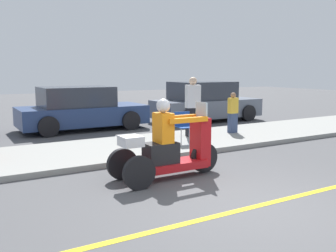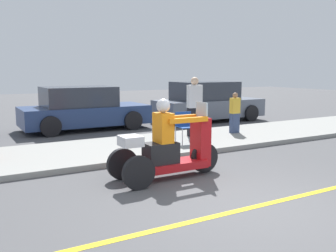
# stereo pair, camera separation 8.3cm
# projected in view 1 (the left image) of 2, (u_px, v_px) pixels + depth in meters

# --- Properties ---
(ground_plane) EXTENTS (60.00, 60.00, 0.00)m
(ground_plane) POSITION_uv_depth(u_px,v_px,m) (253.00, 207.00, 5.56)
(ground_plane) COLOR #4C4C4F
(lane_stripe) EXTENTS (24.00, 0.12, 0.01)m
(lane_stripe) POSITION_uv_depth(u_px,v_px,m) (236.00, 211.00, 5.40)
(lane_stripe) COLOR gold
(lane_stripe) RESTS_ON ground
(sidewalk_strip) EXTENTS (28.00, 2.80, 0.12)m
(sidewalk_strip) POSITION_uv_depth(u_px,v_px,m) (126.00, 148.00, 9.48)
(sidewalk_strip) COLOR gray
(sidewalk_strip) RESTS_ON ground
(motorcycle_trike) EXTENTS (2.20, 0.81, 1.51)m
(motorcycle_trike) POSITION_uv_depth(u_px,v_px,m) (169.00, 150.00, 6.98)
(motorcycle_trike) COLOR black
(motorcycle_trike) RESTS_ON ground
(spectator_far_back) EXTENTS (0.45, 0.34, 1.70)m
(spectator_far_back) POSITION_uv_depth(u_px,v_px,m) (193.00, 108.00, 10.76)
(spectator_far_back) COLOR black
(spectator_far_back) RESTS_ON sidewalk_strip
(spectator_with_child) EXTENTS (0.30, 0.19, 1.23)m
(spectator_with_child) POSITION_uv_depth(u_px,v_px,m) (233.00, 113.00, 11.38)
(spectator_with_child) COLOR #38476B
(spectator_with_child) RESTS_ON sidewalk_strip
(folding_chair_set_back) EXTENTS (0.52, 0.52, 0.82)m
(folding_chair_set_back) POSITION_uv_depth(u_px,v_px,m) (184.00, 124.00, 9.73)
(folding_chair_set_back) COLOR #A5A8AD
(folding_chair_set_back) RESTS_ON sidewalk_strip
(parked_car_lot_right) EXTENTS (4.22, 2.03, 1.46)m
(parked_car_lot_right) POSITION_uv_depth(u_px,v_px,m) (81.00, 109.00, 12.71)
(parked_car_lot_right) COLOR navy
(parked_car_lot_right) RESTS_ON ground
(parked_car_lot_center) EXTENTS (4.34, 1.97, 1.57)m
(parked_car_lot_center) POSITION_uv_depth(u_px,v_px,m) (205.00, 103.00, 14.85)
(parked_car_lot_center) COLOR slate
(parked_car_lot_center) RESTS_ON ground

